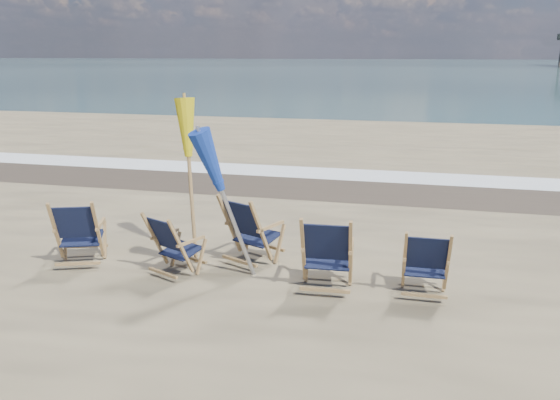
% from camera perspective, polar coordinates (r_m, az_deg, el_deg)
% --- Properties ---
extents(ocean, '(400.00, 400.00, 0.00)m').
position_cam_1_polar(ocean, '(133.67, 12.72, 13.54)').
color(ocean, '#365659').
rests_on(ocean, ground).
extents(surf_foam, '(200.00, 1.40, 0.01)m').
position_cam_1_polar(surf_foam, '(14.38, 5.54, 2.77)').
color(surf_foam, silver).
rests_on(surf_foam, ground).
extents(wet_sand_strip, '(200.00, 2.60, 0.00)m').
position_cam_1_polar(wet_sand_strip, '(12.93, 4.64, 1.37)').
color(wet_sand_strip, '#42362A').
rests_on(wet_sand_strip, ground).
extents(beach_chair_0, '(0.90, 0.95, 1.06)m').
position_cam_1_polar(beach_chair_0, '(8.43, -18.49, -3.25)').
color(beach_chair_0, black).
rests_on(beach_chair_0, ground).
extents(beach_chair_1, '(0.83, 0.87, 0.95)m').
position_cam_1_polar(beach_chair_1, '(7.62, -10.32, -5.08)').
color(beach_chair_1, black).
rests_on(beach_chair_1, ground).
extents(beach_chair_2, '(0.97, 1.01, 1.10)m').
position_cam_1_polar(beach_chair_2, '(7.85, -1.98, -3.64)').
color(beach_chair_2, black).
rests_on(beach_chair_2, ground).
extents(beach_chair_3, '(0.74, 0.82, 1.09)m').
position_cam_1_polar(beach_chair_3, '(7.10, 7.36, -5.86)').
color(beach_chair_3, black).
rests_on(beach_chair_3, ground).
extents(beach_chair_4, '(0.62, 0.69, 0.95)m').
position_cam_1_polar(beach_chair_4, '(7.24, 17.13, -6.61)').
color(beach_chair_4, black).
rests_on(beach_chair_4, ground).
extents(umbrella_yellow, '(0.30, 0.30, 2.44)m').
position_cam_1_polar(umbrella_yellow, '(8.07, -9.53, 6.51)').
color(umbrella_yellow, '#9A7545').
rests_on(umbrella_yellow, ground).
extents(umbrella_blue, '(0.30, 0.30, 2.22)m').
position_cam_1_polar(umbrella_blue, '(7.26, -5.37, 4.11)').
color(umbrella_blue, '#A5A5AD').
rests_on(umbrella_blue, ground).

